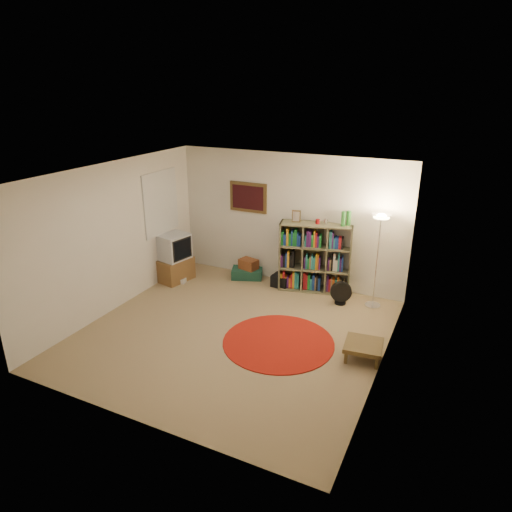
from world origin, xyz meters
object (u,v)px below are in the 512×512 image
at_px(bookshelf, 314,258).
at_px(side_table, 364,346).
at_px(tv_stand, 175,258).
at_px(suitcase, 247,273).
at_px(floor_fan, 341,293).
at_px(floor_lamp, 380,231).

height_order(bookshelf, side_table, bookshelf).
distance_m(bookshelf, tv_stand, 2.70).
relative_size(tv_stand, suitcase, 1.36).
bearing_deg(tv_stand, bookshelf, 28.08).
height_order(floor_fan, side_table, floor_fan).
relative_size(floor_fan, suitcase, 0.61).
bearing_deg(side_table, suitcase, 146.25).
distance_m(tv_stand, suitcase, 1.46).
bearing_deg(tv_stand, suitcase, 42.54).
relative_size(bookshelf, floor_lamp, 0.93).
relative_size(bookshelf, tv_stand, 1.65).
bearing_deg(floor_fan, tv_stand, 169.17).
relative_size(floor_lamp, suitcase, 2.39).
distance_m(floor_fan, side_table, 1.70).
height_order(bookshelf, floor_fan, bookshelf).
distance_m(tv_stand, side_table, 4.16).
distance_m(floor_fan, tv_stand, 3.27).
xyz_separation_m(floor_fan, side_table, (0.76, -1.52, -0.01)).
xyz_separation_m(tv_stand, suitcase, (1.22, 0.72, -0.36)).
bearing_deg(tv_stand, side_table, -3.91).
height_order(floor_fan, suitcase, floor_fan).
xyz_separation_m(floor_lamp, floor_fan, (-0.54, -0.17, -1.18)).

